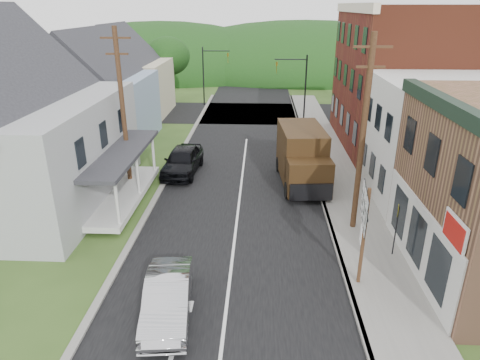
# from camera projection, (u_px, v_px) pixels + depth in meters

# --- Properties ---
(ground) EXTENTS (120.00, 120.00, 0.00)m
(ground) POSITION_uv_depth(u_px,v_px,m) (231.00, 267.00, 17.58)
(ground) COLOR #2D4719
(ground) RESTS_ON ground
(road) EXTENTS (9.00, 90.00, 0.02)m
(road) POSITION_uv_depth(u_px,v_px,m) (242.00, 176.00, 26.82)
(road) COLOR black
(road) RESTS_ON ground
(cross_road) EXTENTS (60.00, 9.00, 0.02)m
(cross_road) POSITION_uv_depth(u_px,v_px,m) (250.00, 113.00, 42.52)
(cross_road) COLOR black
(cross_road) RESTS_ON ground
(sidewalk_right) EXTENTS (2.80, 55.00, 0.15)m
(sidewalk_right) POSITION_uv_depth(u_px,v_px,m) (343.00, 190.00, 24.67)
(sidewalk_right) COLOR slate
(sidewalk_right) RESTS_ON ground
(curb_right) EXTENTS (0.20, 55.00, 0.15)m
(curb_right) POSITION_uv_depth(u_px,v_px,m) (319.00, 190.00, 24.73)
(curb_right) COLOR slate
(curb_right) RESTS_ON ground
(curb_left) EXTENTS (0.30, 55.00, 0.12)m
(curb_left) POSITION_uv_depth(u_px,v_px,m) (162.00, 187.00, 25.16)
(curb_left) COLOR slate
(curb_left) RESTS_ON ground
(storefront_white) EXTENTS (8.00, 7.00, 6.50)m
(storefront_white) POSITION_uv_depth(u_px,v_px,m) (452.00, 141.00, 22.76)
(storefront_white) COLOR silver
(storefront_white) RESTS_ON ground
(storefront_red) EXTENTS (8.00, 12.00, 10.00)m
(storefront_red) POSITION_uv_depth(u_px,v_px,m) (403.00, 79.00, 30.87)
(storefront_red) COLOR maroon
(storefront_red) RESTS_ON ground
(house_gray) EXTENTS (10.20, 12.24, 8.35)m
(house_gray) POSITION_uv_depth(u_px,v_px,m) (7.00, 125.00, 22.06)
(house_gray) COLOR #A5A8AA
(house_gray) RESTS_ON ground
(house_blue) EXTENTS (7.14, 8.16, 7.28)m
(house_blue) POSITION_uv_depth(u_px,v_px,m) (102.00, 94.00, 32.38)
(house_blue) COLOR #839BB3
(house_blue) RESTS_ON ground
(house_cream) EXTENTS (7.14, 8.16, 7.28)m
(house_cream) POSITION_uv_depth(u_px,v_px,m) (129.00, 76.00, 40.72)
(house_cream) COLOR #BAB690
(house_cream) RESTS_ON ground
(utility_pole_right) EXTENTS (1.60, 0.26, 9.00)m
(utility_pole_right) POSITION_uv_depth(u_px,v_px,m) (363.00, 135.00, 18.79)
(utility_pole_right) COLOR #472D19
(utility_pole_right) RESTS_ON ground
(utility_pole_left) EXTENTS (1.60, 0.26, 9.00)m
(utility_pole_left) POSITION_uv_depth(u_px,v_px,m) (123.00, 109.00, 23.50)
(utility_pole_left) COLOR #472D19
(utility_pole_left) RESTS_ON ground
(traffic_signal_right) EXTENTS (2.87, 0.20, 6.00)m
(traffic_signal_right) POSITION_uv_depth(u_px,v_px,m) (298.00, 81.00, 37.67)
(traffic_signal_right) COLOR black
(traffic_signal_right) RESTS_ON ground
(traffic_signal_left) EXTENTS (2.87, 0.20, 6.00)m
(traffic_signal_left) POSITION_uv_depth(u_px,v_px,m) (210.00, 69.00, 44.53)
(traffic_signal_left) COLOR black
(traffic_signal_left) RESTS_ON ground
(tree_left_c) EXTENTS (5.80, 5.80, 8.41)m
(tree_left_c) POSITION_uv_depth(u_px,v_px,m) (14.00, 59.00, 34.67)
(tree_left_c) COLOR #382616
(tree_left_c) RESTS_ON ground
(tree_left_d) EXTENTS (4.80, 4.80, 6.94)m
(tree_left_d) POSITION_uv_depth(u_px,v_px,m) (167.00, 56.00, 45.70)
(tree_left_d) COLOR #382616
(tree_left_d) RESTS_ON ground
(forested_ridge) EXTENTS (90.00, 30.00, 16.00)m
(forested_ridge) POSITION_uv_depth(u_px,v_px,m) (255.00, 72.00, 68.39)
(forested_ridge) COLOR black
(forested_ridge) RESTS_ON ground
(silver_sedan) EXTENTS (1.97, 4.44, 1.42)m
(silver_sedan) POSITION_uv_depth(u_px,v_px,m) (168.00, 298.00, 14.56)
(silver_sedan) COLOR #B4B4B9
(silver_sedan) RESTS_ON ground
(dark_sedan) EXTENTS (2.36, 5.11, 1.70)m
(dark_sedan) POSITION_uv_depth(u_px,v_px,m) (183.00, 161.00, 27.04)
(dark_sedan) COLOR black
(dark_sedan) RESTS_ON ground
(delivery_van) EXTENTS (2.89, 6.14, 3.33)m
(delivery_van) POSITION_uv_depth(u_px,v_px,m) (302.00, 157.00, 25.12)
(delivery_van) COLOR #301E0D
(delivery_van) RESTS_ON ground
(route_sign_cluster) EXTENTS (0.42, 2.21, 3.90)m
(route_sign_cluster) POSITION_uv_depth(u_px,v_px,m) (364.00, 223.00, 15.44)
(route_sign_cluster) COLOR #472D19
(route_sign_cluster) RESTS_ON sidewalk_right
(warning_sign) EXTENTS (0.19, 0.64, 2.38)m
(warning_sign) POSITION_uv_depth(u_px,v_px,m) (396.00, 222.00, 17.63)
(warning_sign) COLOR black
(warning_sign) RESTS_ON sidewalk_right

